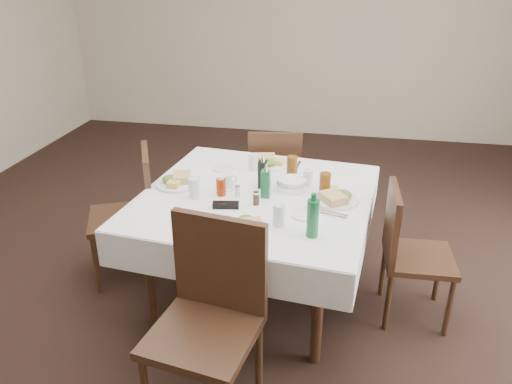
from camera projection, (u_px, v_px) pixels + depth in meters
ground_plane at (238, 282)px, 3.58m from camera, size 7.00×7.00×0.00m
room_shell at (234, 35)px, 2.86m from camera, size 6.04×7.04×2.80m
dining_table at (256, 205)px, 3.18m from camera, size 1.56×1.56×0.76m
chair_north at (275, 173)px, 4.10m from camera, size 0.47×0.47×0.89m
chair_south at (211, 308)px, 2.40m from camera, size 0.55×0.55×1.02m
chair_east at (406, 246)px, 3.07m from camera, size 0.43×0.43×0.88m
chair_west at (134, 207)px, 3.49m from camera, size 0.59×0.59×0.94m
meal_north at (268, 162)px, 3.58m from camera, size 0.29×0.29×0.06m
meal_south at (246, 224)px, 2.74m from camera, size 0.24×0.24×0.05m
meal_east at (335, 197)px, 3.05m from camera, size 0.30×0.30×0.06m
meal_west at (177, 181)px, 3.27m from camera, size 0.28×0.28×0.06m
side_plate_a at (224, 168)px, 3.52m from camera, size 0.15×0.15×0.01m
side_plate_b at (305, 215)px, 2.88m from camera, size 0.16×0.16×0.01m
water_n at (253, 162)px, 3.48m from camera, size 0.06×0.06×0.12m
water_s at (279, 215)px, 2.75m from camera, size 0.07×0.07×0.13m
water_e at (308, 178)px, 3.23m from camera, size 0.06×0.06×0.11m
water_w at (194, 188)px, 3.07m from camera, size 0.07×0.07×0.13m
iced_tea_a at (292, 167)px, 3.35m from camera, size 0.07×0.07×0.15m
iced_tea_b at (325, 184)px, 3.10m from camera, size 0.07×0.07×0.15m
bread_basket at (292, 184)px, 3.21m from camera, size 0.20×0.20×0.07m
oil_cruet_dark at (263, 173)px, 3.20m from camera, size 0.06×0.06×0.23m
oil_cruet_green at (266, 183)px, 3.07m from camera, size 0.05×0.05×0.22m
ketchup_bottle at (221, 186)px, 3.11m from camera, size 0.06×0.06×0.13m
salt_shaker at (238, 191)px, 3.10m from camera, size 0.03×0.03×0.07m
pepper_shaker at (256, 198)px, 2.99m from camera, size 0.04×0.04×0.08m
coffee_mug at (226, 182)px, 3.21m from camera, size 0.13×0.13×0.10m
sunglasses at (226, 205)px, 2.97m from camera, size 0.16×0.08×0.03m
green_bottle at (313, 217)px, 2.63m from camera, size 0.07×0.07×0.25m
sugar_caddy at (313, 206)px, 2.94m from camera, size 0.10×0.07×0.04m
cutlery_n at (296, 166)px, 3.57m from camera, size 0.06×0.20×0.01m
cutlery_s at (195, 229)px, 2.73m from camera, size 0.07×0.19×0.01m
cutlery_e at (330, 214)px, 2.89m from camera, size 0.21×0.10×0.01m
cutlery_w at (186, 177)px, 3.38m from camera, size 0.21×0.09×0.01m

